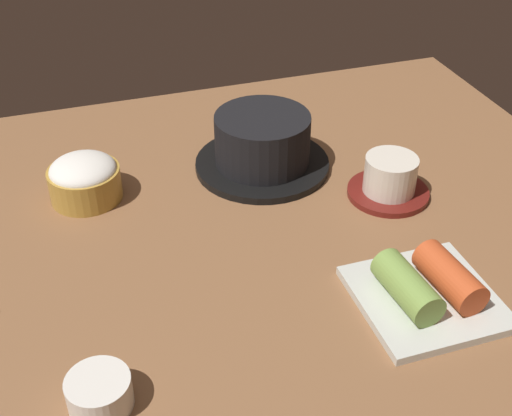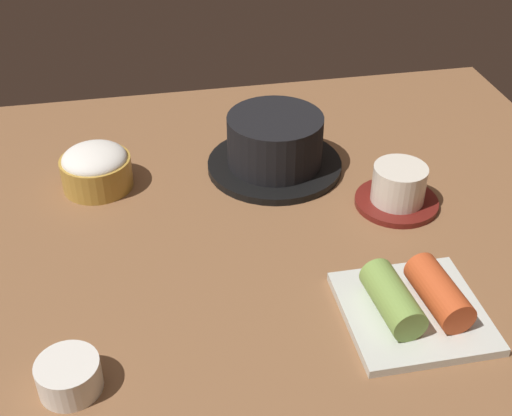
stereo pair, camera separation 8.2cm
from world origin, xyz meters
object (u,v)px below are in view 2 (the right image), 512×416
tea_cup_with_saucer (398,188)px  kimchi_plate (414,303)px  rice_bowl (96,167)px  side_bowl_near (69,375)px  stone_pot (275,144)px

tea_cup_with_saucer → kimchi_plate: tea_cup_with_saucer is taller
rice_bowl → kimchi_plate: 45.13cm
tea_cup_with_saucer → side_bowl_near: size_ratio=1.79×
stone_pot → tea_cup_with_saucer: 18.02cm
kimchi_plate → side_bowl_near: bearing=-175.3°
stone_pot → side_bowl_near: bearing=-128.2°
stone_pot → rice_bowl: stone_pot is taller
tea_cup_with_saucer → side_bowl_near: 46.47cm
rice_bowl → kimchi_plate: bearing=-44.3°
side_bowl_near → tea_cup_with_saucer: bearing=29.0°
stone_pot → kimchi_plate: 32.48cm
tea_cup_with_saucer → stone_pot: bearing=139.2°
rice_bowl → side_bowl_near: size_ratio=1.56×
stone_pot → kimchi_plate: stone_pot is taller
tea_cup_with_saucer → rice_bowl: bearing=162.7°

